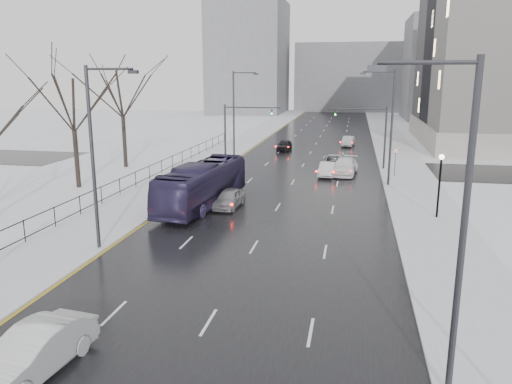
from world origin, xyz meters
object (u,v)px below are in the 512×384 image
Objects in this scene: sedan_center_near at (229,198)px; sedan_right_far at (345,166)px; tree_park_e at (126,168)px; streetlight_l_near at (96,150)px; tree_park_d at (79,188)px; sedan_left_near at (34,352)px; streetlight_r_mid at (389,122)px; bus at (203,185)px; no_uturn_sign at (396,154)px; mast_signal_left at (235,127)px; lamppost_r_mid at (440,177)px; streetlight_r_near at (456,217)px; streetlight_l_far at (236,110)px; sedan_center_far at (284,145)px; mast_signal_right at (375,130)px; sedan_right_distant at (348,141)px; sedan_right_cross at (335,163)px; sedan_right_near at (327,169)px.

sedan_right_far reaches higher than sedan_center_near.
tree_park_e is 1.35× the size of streetlight_l_near.
tree_park_d is 2.64× the size of sedan_left_near.
streetlight_r_mid is at bearing -45.20° from sedan_right_far.
bus is 2.90× the size of sedan_center_near.
tree_park_e is 5.00× the size of no_uturn_sign.
mast_signal_left is (10.87, 4.00, 4.11)m from tree_park_e.
sedan_left_near is (13.30, -25.44, 0.82)m from tree_park_d.
lamppost_r_mid is at bearing 27.55° from streetlight_l_near.
streetlight_r_near is at bearing -52.21° from tree_park_e.
streetlight_l_far is 2.46× the size of sedan_center_far.
mast_signal_right reaches higher than sedan_right_distant.
bus reaches higher than sedan_right_far.
tree_park_d is 1.25× the size of streetlight_r_mid.
streetlight_l_near reaches higher than mast_signal_right.
bus is (2.67, -21.80, -3.96)m from streetlight_l_far.
tree_park_d is 2.09× the size of sedan_right_cross.
streetlight_r_near and streetlight_r_mid have the same top height.
no_uturn_sign reaches higher than sedan_center_far.
sedan_left_near is (-13.70, -35.44, -1.48)m from no_uturn_sign.
sedan_right_distant is at bearing 46.26° from streetlight_l_far.
streetlight_l_far is at bearing 146.18° from sedan_right_near.
sedan_left_near is at bearing -89.39° from sedan_center_near.
streetlight_l_near reaches higher than sedan_center_far.
mast_signal_left is 1.62× the size of sedan_center_near.
sedan_right_distant is (1.63, 21.78, 0.01)m from sedan_right_near.
tree_park_d reaches higher than sedan_left_near.
mast_signal_right is at bearing 0.00° from mast_signal_left.
sedan_left_near is (3.67, -11.44, -4.80)m from streetlight_l_near.
streetlight_l_far is 2.34× the size of lamppost_r_mid.
tree_park_e is 3.35× the size of sedan_right_near.
tree_park_d is 1.25× the size of streetlight_l_near.
sedan_right_near is at bearing 84.96° from sedan_left_near.
lamppost_r_mid is 26.54m from sedan_left_near.
streetlight_l_near is 28.89m from sedan_right_cross.
sedan_right_far is (22.30, 10.57, 0.84)m from tree_park_d.
sedan_right_near is 2.60m from sedan_right_cross.
streetlight_l_near and streetlight_l_far have the same top height.
mast_signal_left is at bearing 180.00° from mast_signal_right.
streetlight_r_mid is 7.56m from sedan_right_far.
no_uturn_sign is (-1.80, 14.00, -0.64)m from lamppost_r_mid.
sedan_left_near is at bearing -173.53° from streetlight_r_near.
tree_park_d is at bearing -87.71° from tree_park_e.
sedan_left_near is at bearing -85.90° from mast_signal_left.
streetlight_r_mid is at bearing 13.01° from tree_park_d.
no_uturn_sign is (1.03, 4.00, -3.32)m from streetlight_r_mid.
sedan_right_distant is (-3.65, 55.26, -4.91)m from streetlight_r_near.
streetlight_l_near is at bearing -67.31° from tree_park_e.
streetlight_l_far is 2.49× the size of sedan_center_near.
tree_park_d is 28.71m from sedan_left_near.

